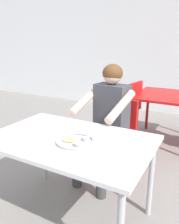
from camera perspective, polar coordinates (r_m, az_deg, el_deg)
The scene contains 8 objects.
ground_plane at distance 2.20m, azimuth -4.10°, elevation -24.55°, with size 12.00×12.00×0.05m, color gray.
back_wall at distance 5.00m, azimuth 19.32°, elevation 19.13°, with size 12.00×0.12×3.40m, color white.
table_foreground at distance 1.81m, azimuth -4.94°, elevation -8.54°, with size 1.25×0.81×0.73m.
thali_tray at distance 1.70m, azimuth -3.64°, elevation -7.17°, with size 0.28×0.28×0.03m.
chair_foreground at distance 2.59m, azimuth 6.68°, elevation -4.41°, with size 0.45×0.48×0.83m.
diner_foreground at distance 2.33m, azimuth 4.32°, elevation -0.45°, with size 0.54×0.59×1.23m.
table_background_red at distance 3.46m, azimuth 19.00°, elevation 2.82°, with size 0.90×0.93×0.72m.
chair_red_left at distance 3.58m, azimuth 9.47°, elevation 1.76°, with size 0.49×0.48×0.87m.
Camera 1 is at (0.92, -1.37, 1.43)m, focal length 36.74 mm.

